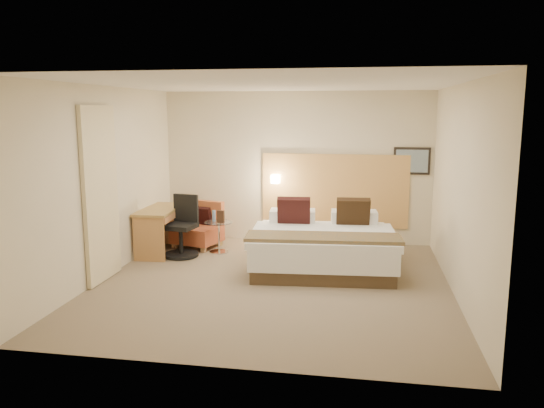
% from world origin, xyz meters
% --- Properties ---
extents(floor, '(4.80, 5.00, 0.02)m').
position_xyz_m(floor, '(0.00, 0.00, -0.01)').
color(floor, '#776650').
rests_on(floor, ground).
extents(ceiling, '(4.80, 5.00, 0.02)m').
position_xyz_m(ceiling, '(0.00, 0.00, 2.71)').
color(ceiling, white).
rests_on(ceiling, floor).
extents(wall_back, '(4.80, 0.02, 2.70)m').
position_xyz_m(wall_back, '(0.00, 2.51, 1.35)').
color(wall_back, beige).
rests_on(wall_back, floor).
extents(wall_front, '(4.80, 0.02, 2.70)m').
position_xyz_m(wall_front, '(0.00, -2.51, 1.35)').
color(wall_front, beige).
rests_on(wall_front, floor).
extents(wall_left, '(0.02, 5.00, 2.70)m').
position_xyz_m(wall_left, '(-2.41, 0.00, 1.35)').
color(wall_left, beige).
rests_on(wall_left, floor).
extents(wall_right, '(0.02, 5.00, 2.70)m').
position_xyz_m(wall_right, '(2.41, 0.00, 1.35)').
color(wall_right, beige).
rests_on(wall_right, floor).
extents(headboard_panel, '(2.60, 0.04, 1.30)m').
position_xyz_m(headboard_panel, '(0.70, 2.47, 0.95)').
color(headboard_panel, tan).
rests_on(headboard_panel, wall_back).
extents(art_frame, '(0.62, 0.03, 0.47)m').
position_xyz_m(art_frame, '(2.02, 2.48, 1.50)').
color(art_frame, black).
rests_on(art_frame, wall_back).
extents(art_canvas, '(0.54, 0.01, 0.39)m').
position_xyz_m(art_canvas, '(2.02, 2.46, 1.50)').
color(art_canvas, gray).
rests_on(art_canvas, wall_back).
extents(lamp_arm, '(0.02, 0.12, 0.02)m').
position_xyz_m(lamp_arm, '(-0.35, 2.42, 1.15)').
color(lamp_arm, silver).
rests_on(lamp_arm, wall_back).
extents(lamp_shade, '(0.15, 0.15, 0.15)m').
position_xyz_m(lamp_shade, '(-0.35, 2.36, 1.15)').
color(lamp_shade, '#FFEDC6').
rests_on(lamp_shade, wall_back).
extents(curtain, '(0.06, 0.90, 2.42)m').
position_xyz_m(curtain, '(-2.36, -0.25, 1.22)').
color(curtain, beige).
rests_on(curtain, wall_left).
extents(bottle_a, '(0.06, 0.06, 0.19)m').
position_xyz_m(bottle_a, '(-1.25, 1.48, 0.62)').
color(bottle_a, '#87A6D1').
rests_on(bottle_a, side_table).
extents(menu_folder, '(0.13, 0.06, 0.21)m').
position_xyz_m(menu_folder, '(-1.11, 1.40, 0.63)').
color(menu_folder, '#3B2418').
rests_on(menu_folder, side_table).
extents(bed, '(2.25, 2.20, 1.03)m').
position_xyz_m(bed, '(0.62, 0.94, 0.34)').
color(bed, '#443422').
rests_on(bed, floor).
extents(lounge_chair, '(0.89, 0.83, 0.78)m').
position_xyz_m(lounge_chair, '(-1.62, 1.78, 0.31)').
color(lounge_chair, '#A26D4C').
rests_on(lounge_chair, floor).
extents(side_table, '(0.52, 0.52, 0.52)m').
position_xyz_m(side_table, '(-1.16, 1.44, 0.29)').
color(side_table, silver).
rests_on(side_table, floor).
extents(desk, '(0.63, 1.24, 0.75)m').
position_xyz_m(desk, '(-2.11, 1.29, 0.59)').
color(desk, '#A07A3E').
rests_on(desk, floor).
extents(desk_chair, '(0.64, 0.64, 0.99)m').
position_xyz_m(desk_chair, '(-1.70, 1.14, 0.41)').
color(desk_chair, black).
rests_on(desk_chair, floor).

